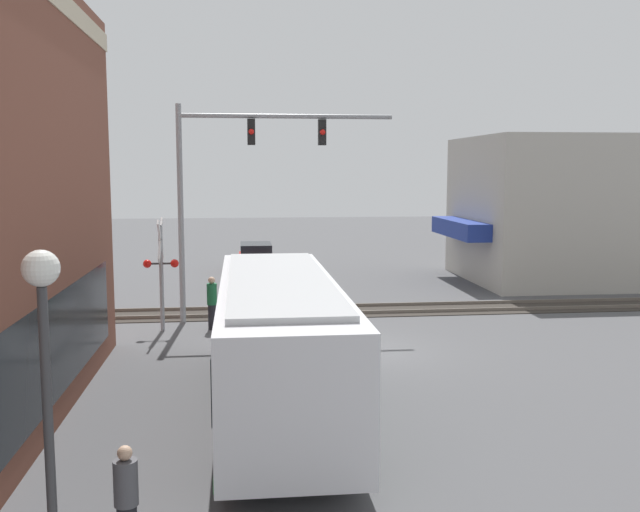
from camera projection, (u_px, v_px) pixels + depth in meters
ground_plane at (363, 351)px, 21.45m from camera, size 120.00×120.00×0.00m
shop_building at (555, 209)px, 34.78m from camera, size 8.46×9.70×6.98m
city_bus at (279, 338)px, 15.88m from camera, size 10.35×2.59×3.07m
traffic_signal_gantry at (238, 166)px, 24.95m from camera, size 0.42×7.58×7.67m
crossing_signal at (161, 264)px, 23.80m from camera, size 1.41×1.18×3.81m
streetlamp at (47, 399)px, 8.50m from camera, size 0.44×0.44×4.50m
rail_track_near at (336, 311)px, 27.37m from camera, size 2.60×60.00×0.15m
parked_car_silver at (259, 275)px, 32.11m from camera, size 4.37×1.82×1.46m
parked_car_red at (256, 258)px, 38.00m from camera, size 4.51×1.82×1.52m
pedestrian_at_crossing at (212, 303)px, 24.16m from camera, size 0.34×0.34×1.82m
pedestrian_by_lamp at (126, 501)px, 9.92m from camera, size 0.34×0.34×1.63m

